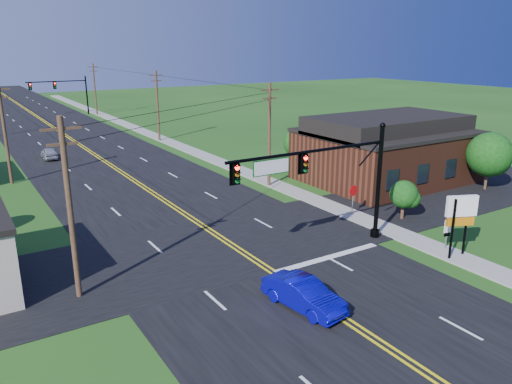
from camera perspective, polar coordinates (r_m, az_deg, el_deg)
ground at (r=22.88m, az=11.97°, el=-15.64°), size 260.00×260.00×0.00m
road_main at (r=66.20m, az=-19.54°, el=5.02°), size 16.00×220.00×0.04m
road_cross at (r=31.52m, az=-3.33°, el=-5.98°), size 70.00×10.00×0.04m
sidewalk at (r=60.11m, az=-7.53°, el=4.77°), size 2.00×160.00×0.08m
signal_mast_main at (r=29.22m, az=7.84°, el=1.86°), size 11.30×0.60×7.48m
signal_mast_far at (r=95.68m, az=-21.40°, el=10.83°), size 10.98×0.60×7.48m
brick_building at (r=47.38m, az=14.60°, el=4.11°), size 14.20×11.20×4.70m
utility_pole_left_a at (r=25.09m, az=-20.53°, el=-1.55°), size 1.80×0.28×9.00m
utility_pole_left_b at (r=49.34m, az=-26.79°, el=6.16°), size 1.80×0.28×9.00m
utility_pole_right_a at (r=43.41m, az=1.53°, el=6.73°), size 1.80×0.28×9.00m
utility_pole_right_b at (r=66.42m, az=-11.19°, el=9.80°), size 1.80×0.28×9.00m
utility_pole_right_c at (r=94.91m, az=-17.94°, el=11.22°), size 1.80×0.28×9.00m
tree_right_front at (r=46.92m, az=25.12°, el=3.89°), size 3.80×3.80×5.00m
tree_right_back at (r=50.53m, az=4.86°, el=5.61°), size 3.00×3.00×4.10m
shrub_corner at (r=36.92m, az=16.55°, el=-0.27°), size 2.00×2.00×2.86m
blue_car at (r=24.09m, az=5.45°, el=-11.62°), size 2.20×4.56×1.44m
distant_car at (r=59.38m, az=-22.57°, el=4.10°), size 1.60×3.77×1.27m
route_sign at (r=32.48m, az=21.05°, el=-4.00°), size 0.55×0.16×2.22m
stop_sign at (r=36.85m, az=11.05°, el=-0.19°), size 0.83×0.12×2.33m
pylon_sign at (r=31.02m, az=22.38°, el=-2.21°), size 1.79×0.97×3.79m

